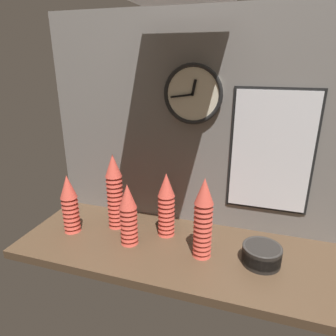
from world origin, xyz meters
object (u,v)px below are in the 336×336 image
at_px(bowl_stack_right, 262,254).
at_px(menu_board, 271,153).
at_px(cup_stack_left, 115,192).
at_px(cup_stack_far_left, 70,204).
at_px(wall_clock, 193,94).
at_px(cup_stack_center_right, 203,218).
at_px(cup_stack_center_left, 128,215).
at_px(cup_stack_center, 166,205).

relative_size(bowl_stack_right, menu_board, 0.28).
distance_m(cup_stack_left, bowl_stack_right, 0.75).
distance_m(cup_stack_left, cup_stack_far_left, 0.23).
distance_m(cup_stack_far_left, wall_clock, 0.80).
distance_m(cup_stack_center_right, wall_clock, 0.57).
distance_m(cup_stack_left, cup_stack_center_left, 0.18).
height_order(cup_stack_left, cup_stack_far_left, cup_stack_left).
xyz_separation_m(wall_clock, menu_board, (0.37, 0.01, -0.25)).
height_order(cup_stack_center_left, menu_board, menu_board).
bearing_deg(cup_stack_center_left, menu_board, 25.52).
bearing_deg(cup_stack_left, menu_board, 12.83).
height_order(cup_stack_center_right, menu_board, menu_board).
xyz_separation_m(cup_stack_center, bowl_stack_right, (0.46, -0.09, -0.12)).
bearing_deg(wall_clock, cup_stack_left, -156.09).
distance_m(cup_stack_center_left, bowl_stack_right, 0.61).
xyz_separation_m(cup_stack_left, cup_stack_center_left, (0.13, -0.12, -0.05)).
bearing_deg(cup_stack_left, wall_clock, 23.91).
relative_size(cup_stack_center, wall_clock, 1.16).
height_order(bowl_stack_right, wall_clock, wall_clock).
relative_size(cup_stack_far_left, bowl_stack_right, 1.83).
distance_m(cup_stack_center_right, cup_stack_center, 0.24).
height_order(cup_stack_center_right, cup_stack_center_left, cup_stack_center_right).
bearing_deg(menu_board, cup_stack_far_left, -163.41).
xyz_separation_m(cup_stack_center_left, bowl_stack_right, (0.60, 0.03, -0.11)).
distance_m(cup_stack_center, bowl_stack_right, 0.48).
height_order(cup_stack_left, cup_stack_center_left, cup_stack_left).
distance_m(cup_stack_far_left, cup_stack_center, 0.48).
bearing_deg(cup_stack_center, cup_stack_center_left, -138.82).
bearing_deg(menu_board, bowl_stack_right, -89.57).
relative_size(wall_clock, menu_board, 0.48).
bearing_deg(cup_stack_center_left, cup_stack_center_right, 1.46).
bearing_deg(wall_clock, menu_board, 1.36).
height_order(bowl_stack_right, menu_board, menu_board).
bearing_deg(bowl_stack_right, cup_stack_left, 173.24).
bearing_deg(wall_clock, cup_stack_center, -118.29).
xyz_separation_m(cup_stack_left, wall_clock, (0.35, 0.16, 0.47)).
xyz_separation_m(bowl_stack_right, wall_clock, (-0.38, 0.24, 0.63)).
bearing_deg(cup_stack_center_right, wall_clock, 114.52).
height_order(cup_stack_far_left, cup_stack_center_left, same).
bearing_deg(menu_board, wall_clock, -178.64).
xyz_separation_m(bowl_stack_right, menu_board, (-0.00, 0.25, 0.38)).
height_order(cup_stack_center_left, wall_clock, wall_clock).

